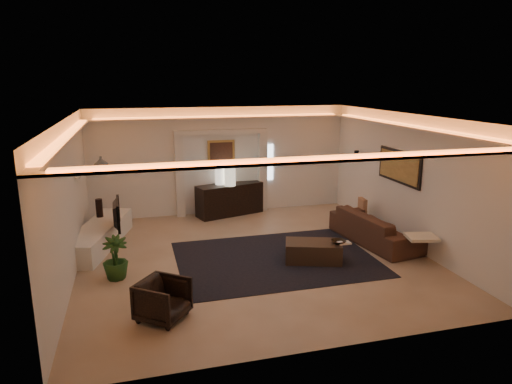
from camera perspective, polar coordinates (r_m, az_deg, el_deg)
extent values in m
plane|color=#9B7E5F|center=(9.68, -0.22, -8.10)|extent=(7.00, 7.00, 0.00)
plane|color=white|center=(9.01, -0.23, 9.27)|extent=(7.00, 7.00, 0.00)
plane|color=white|center=(12.58, -4.35, 3.88)|extent=(7.00, 0.00, 7.00)
plane|color=white|center=(6.07, 8.40, -7.23)|extent=(7.00, 0.00, 7.00)
plane|color=white|center=(9.02, -22.24, -1.11)|extent=(0.00, 7.00, 7.00)
plane|color=white|center=(10.67, 18.27, 1.41)|extent=(0.00, 7.00, 7.00)
cube|color=silver|center=(9.03, -0.23, 7.50)|extent=(7.00, 7.00, 0.04)
cube|color=white|center=(12.90, 1.59, 3.70)|extent=(0.25, 0.03, 1.00)
cube|color=black|center=(9.60, 2.43, -8.26)|extent=(4.00, 3.00, 0.01)
cube|color=silver|center=(12.39, -9.46, 1.92)|extent=(0.22, 0.20, 2.20)
cube|color=silver|center=(12.81, 0.83, 2.50)|extent=(0.22, 0.20, 2.20)
cube|color=silver|center=(12.37, -4.33, 7.45)|extent=(2.52, 0.20, 0.12)
cube|color=tan|center=(12.52, -4.34, 4.75)|extent=(0.74, 0.04, 0.74)
cube|color=#4C2D1E|center=(12.50, -4.32, 4.74)|extent=(0.62, 0.02, 0.62)
cube|color=black|center=(10.85, 17.37, 3.02)|extent=(0.04, 1.64, 0.74)
cube|color=tan|center=(10.84, 17.26, 3.02)|extent=(0.02, 1.50, 0.62)
cylinder|color=black|center=(12.43, 12.35, 4.55)|extent=(0.12, 0.12, 0.22)
cube|color=silver|center=(10.33, -21.14, 1.92)|extent=(0.10, 0.55, 0.04)
cube|color=black|center=(12.56, -3.29, -1.03)|extent=(1.90, 1.07, 0.91)
cylinder|color=white|center=(12.39, -4.45, 2.03)|extent=(0.34, 0.34, 0.61)
cylinder|color=beige|center=(12.21, -3.25, 1.87)|extent=(0.30, 0.30, 0.66)
cube|color=white|center=(10.80, -18.88, -5.24)|extent=(1.43, 2.84, 0.52)
imported|color=black|center=(10.40, -17.28, -2.80)|extent=(1.05, 0.16, 0.60)
cylinder|color=black|center=(11.33, -18.85, -2.16)|extent=(0.19, 0.19, 0.43)
imported|color=slate|center=(10.51, -18.66, 3.34)|extent=(0.34, 0.34, 0.33)
imported|color=#1F4317|center=(8.94, -17.07, -7.84)|extent=(0.49, 0.49, 0.82)
imported|color=#392914|center=(10.77, 14.52, -4.32)|extent=(2.47, 1.25, 0.69)
cube|color=silver|center=(9.78, 19.86, -5.29)|extent=(0.67, 0.59, 0.06)
cube|color=#A77655|center=(11.78, 13.07, -1.62)|extent=(0.14, 0.36, 0.35)
cube|color=black|center=(9.48, 7.11, -7.36)|extent=(1.26, 0.94, 0.42)
imported|color=black|center=(9.40, 10.18, -6.12)|extent=(0.29, 0.29, 0.07)
cube|color=white|center=(9.42, 10.89, -6.24)|extent=(0.25, 0.18, 0.03)
imported|color=#373023|center=(7.38, -11.48, -12.99)|extent=(0.97, 0.97, 0.64)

